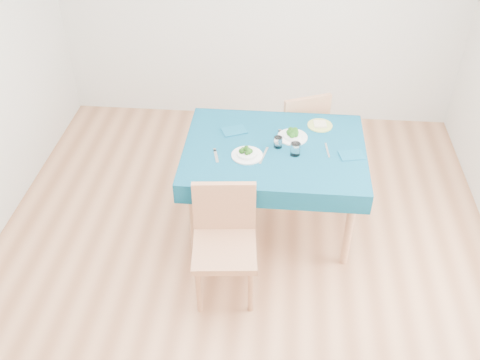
# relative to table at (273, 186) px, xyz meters

# --- Properties ---
(room_shell) EXTENTS (4.02, 4.52, 2.73)m
(room_shell) POSITION_rel_table_xyz_m (-0.22, -0.53, 0.97)
(room_shell) COLOR #9F6542
(room_shell) RESTS_ON ground
(table) EXTENTS (1.37, 1.04, 0.76)m
(table) POSITION_rel_table_xyz_m (0.00, 0.00, 0.00)
(table) COLOR navy
(table) RESTS_ON ground
(chair_near) EXTENTS (0.48, 0.52, 1.09)m
(chair_near) POSITION_rel_table_xyz_m (-0.30, -0.78, 0.17)
(chair_near) COLOR #B07853
(chair_near) RESTS_ON ground
(chair_far) EXTENTS (0.56, 0.58, 1.04)m
(chair_far) POSITION_rel_table_xyz_m (0.18, 0.79, 0.14)
(chair_far) COLOR #B07853
(chair_far) RESTS_ON ground
(bowl_near) EXTENTS (0.23, 0.23, 0.07)m
(bowl_near) POSITION_rel_table_xyz_m (-0.20, -0.13, 0.41)
(bowl_near) COLOR white
(bowl_near) RESTS_ON table
(bowl_far) EXTENTS (0.23, 0.23, 0.07)m
(bowl_far) POSITION_rel_table_xyz_m (0.13, 0.14, 0.41)
(bowl_far) COLOR white
(bowl_far) RESTS_ON table
(fork_near) EXTENTS (0.06, 0.17, 0.00)m
(fork_near) POSITION_rel_table_xyz_m (-0.43, -0.15, 0.38)
(fork_near) COLOR silver
(fork_near) RESTS_ON table
(knife_near) EXTENTS (0.06, 0.22, 0.00)m
(knife_near) POSITION_rel_table_xyz_m (-0.08, -0.11, 0.38)
(knife_near) COLOR silver
(knife_near) RESTS_ON table
(fork_far) EXTENTS (0.02, 0.18, 0.00)m
(fork_far) POSITION_rel_table_xyz_m (0.03, 0.15, 0.38)
(fork_far) COLOR silver
(fork_far) RESTS_ON table
(knife_far) EXTENTS (0.03, 0.19, 0.00)m
(knife_far) POSITION_rel_table_xyz_m (0.40, -0.00, 0.38)
(knife_far) COLOR silver
(knife_far) RESTS_ON table
(napkin_near) EXTENTS (0.22, 0.19, 0.01)m
(napkin_near) POSITION_rel_table_xyz_m (-0.33, 0.20, 0.38)
(napkin_near) COLOR navy
(napkin_near) RESTS_ON table
(napkin_far) EXTENTS (0.20, 0.16, 0.01)m
(napkin_far) POSITION_rel_table_xyz_m (0.57, -0.06, 0.38)
(napkin_far) COLOR navy
(napkin_far) RESTS_ON table
(tumbler_center) EXTENTS (0.07, 0.07, 0.08)m
(tumbler_center) POSITION_rel_table_xyz_m (0.02, 0.01, 0.42)
(tumbler_center) COLOR white
(tumbler_center) RESTS_ON table
(tumbler_side) EXTENTS (0.08, 0.08, 0.10)m
(tumbler_side) POSITION_rel_table_xyz_m (0.15, -0.08, 0.43)
(tumbler_side) COLOR white
(tumbler_side) RESTS_ON table
(side_plate) EXTENTS (0.20, 0.20, 0.01)m
(side_plate) POSITION_rel_table_xyz_m (0.35, 0.33, 0.38)
(side_plate) COLOR #B0BD5C
(side_plate) RESTS_ON table
(bread_slice) EXTENTS (0.11, 0.11, 0.01)m
(bread_slice) POSITION_rel_table_xyz_m (0.35, 0.33, 0.40)
(bread_slice) COLOR beige
(bread_slice) RESTS_ON side_plate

